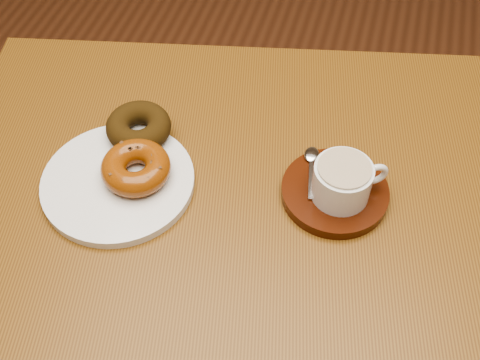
% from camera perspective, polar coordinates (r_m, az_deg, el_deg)
% --- Properties ---
extents(cafe_table, '(0.97, 0.80, 0.80)m').
position_cam_1_polar(cafe_table, '(0.99, -1.12, -5.13)').
color(cafe_table, brown).
rests_on(cafe_table, ground).
extents(donut_plate, '(0.23, 0.23, 0.01)m').
position_cam_1_polar(donut_plate, '(0.90, -11.48, -0.17)').
color(donut_plate, silver).
rests_on(donut_plate, cafe_table).
extents(donut_cinnamon, '(0.11, 0.11, 0.04)m').
position_cam_1_polar(donut_cinnamon, '(0.93, -9.59, 5.00)').
color(donut_cinnamon, '#312009').
rests_on(donut_cinnamon, donut_plate).
extents(donut_caramel, '(0.10, 0.10, 0.04)m').
position_cam_1_polar(donut_caramel, '(0.88, -9.84, 1.17)').
color(donut_caramel, brown).
rests_on(donut_caramel, donut_plate).
extents(saucer, '(0.18, 0.18, 0.02)m').
position_cam_1_polar(saucer, '(0.88, 8.97, -1.14)').
color(saucer, '#361307').
rests_on(saucer, cafe_table).
extents(coffee_cup, '(0.10, 0.08, 0.06)m').
position_cam_1_polar(coffee_cup, '(0.85, 9.75, -0.06)').
color(coffee_cup, silver).
rests_on(coffee_cup, saucer).
extents(teaspoon, '(0.03, 0.10, 0.01)m').
position_cam_1_polar(teaspoon, '(0.90, 6.79, 1.99)').
color(teaspoon, silver).
rests_on(teaspoon, saucer).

